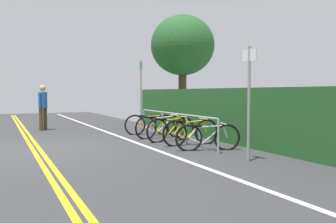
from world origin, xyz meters
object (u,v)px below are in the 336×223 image
Objects in this scene: bicycle_0 at (150,125)px; bicycle_4 at (208,137)px; pedestrian at (43,104)px; sign_post_far at (249,93)px; tree_near_left at (183,46)px; bicycle_1 at (162,127)px; bicycle_2 at (171,129)px; bicycle_3 at (191,132)px; bike_rack at (174,120)px; sign_post_near at (141,89)px.

bicycle_0 reaches higher than bicycle_4.
pedestrian reaches higher than bicycle_4.
tree_near_left is at bearing 160.52° from sign_post_far.
sign_post_far is at bearing 0.61° from bicycle_1.
bicycle_2 is at bearing -32.02° from tree_near_left.
bicycle_3 is 0.35× the size of tree_near_left.
bicycle_4 is at bearing 0.74° from bike_rack.
tree_near_left is (-8.06, 2.85, 2.07)m from sign_post_far.
pedestrian reaches higher than bicycle_2.
bicycle_3 is 1.00× the size of pedestrian.
bicycle_4 is (0.94, -0.06, -0.02)m from bicycle_3.
bicycle_3 is at bearing 29.04° from pedestrian.
bicycle_4 is at bearing 25.03° from pedestrian.
bicycle_3 is (2.60, 0.09, 0.01)m from bicycle_0.
bike_rack is at bearing -179.24° from sign_post_far.
pedestrian is (-4.75, -2.99, 0.63)m from bicycle_2.
bicycle_3 is at bearing 9.34° from bicycle_2.
pedestrian is at bearing -154.97° from bicycle_4.
pedestrian is at bearing -90.13° from tree_near_left.
bicycle_0 is 4.35m from pedestrian.
sign_post_near reaches higher than bicycle_1.
sign_post_far is (8.08, 3.09, 0.44)m from pedestrian.
bicycle_4 is at bearing -23.62° from tree_near_left.
sign_post_far is (5.04, 0.05, 1.07)m from bicycle_0.
bicycle_3 is (0.90, 0.15, -0.00)m from bicycle_2.
bike_rack is at bearing 49.87° from bicycle_2.
bicycle_1 is (-0.83, -0.00, -0.26)m from bike_rack.
bicycle_1 is 1.08× the size of bicycle_3.
sign_post_near reaches higher than bicycle_3.
tree_near_left is (-4.73, 2.96, 3.13)m from bicycle_2.
tree_near_left reaches higher than sign_post_far.
sign_post_near is (-2.90, 0.22, 1.19)m from bicycle_2.
bicycle_4 is at bearing -3.70° from bicycle_3.
sign_post_near is 3.83m from tree_near_left.
sign_post_far is at bearing 20.96° from pedestrian.
bicycle_3 is 0.71× the size of sign_post_far.
sign_post_far is at bearing 0.76° from bike_rack.
bicycle_0 is 5.24m from tree_near_left.
bicycle_1 is 1.08× the size of pedestrian.
bicycle_1 is at bearing -179.97° from bike_rack.
bicycle_3 is at bearing 176.30° from bicycle_4.
bicycle_2 is at bearing -4.72° from bicycle_1.
bicycle_2 is 0.65× the size of sign_post_near.
bicycle_1 is at bearing -4.19° from sign_post_near.
bicycle_1 is 4.24m from sign_post_far.
bike_rack reaches higher than bicycle_4.
pedestrian is at bearing -147.56° from bike_rack.
bicycle_4 is at bearing -1.60° from sign_post_near.
bicycle_2 reaches higher than bicycle_3.
bicycle_3 is 7.03m from tree_near_left.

